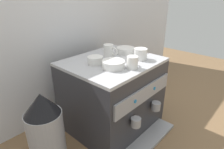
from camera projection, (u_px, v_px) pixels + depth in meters
ground_plane at (112, 122)px, 1.37m from camera, size 4.00×4.00×0.00m
tiled_backsplash_wall at (73, 45)px, 1.40m from camera, size 2.80×0.03×0.98m
espresso_machine at (112, 94)px, 1.27m from camera, size 0.56×0.59×0.47m
ceramic_cup_0 at (109, 51)px, 1.24m from camera, size 0.06×0.10×0.08m
ceramic_cup_1 at (132, 62)px, 1.05m from camera, size 0.09×0.07×0.07m
ceramic_cup_2 at (140, 54)px, 1.19m from camera, size 0.09×0.11×0.07m
ceramic_bowl_0 at (113, 64)px, 1.06m from camera, size 0.13×0.13×0.04m
ceramic_bowl_1 at (126, 50)px, 1.31m from camera, size 0.12×0.12×0.04m
ceramic_bowl_2 at (95, 60)px, 1.12m from camera, size 0.09×0.09×0.04m
coffee_grinder at (46, 135)px, 0.93m from camera, size 0.17×0.17×0.45m
milk_pitcher at (148, 96)px, 1.58m from camera, size 0.11×0.11×0.13m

